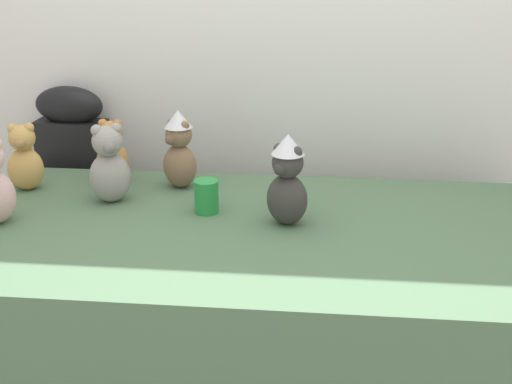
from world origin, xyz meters
TOP-DOWN VIEW (x-y plane):
  - wall_back at (0.00, 0.99)m, footprint 7.00×0.08m
  - display_table at (0.00, 0.25)m, footprint 1.91×0.99m
  - instrument_case at (-0.81, 0.87)m, footprint 0.29×0.14m
  - teddy_bear_caramel at (-0.57, 0.63)m, footprint 0.13×0.11m
  - teddy_bear_charcoal at (0.09, 0.29)m, footprint 0.17×0.16m
  - teddy_bear_honey at (-0.85, 0.51)m, footprint 0.15×0.13m
  - teddy_bear_mocha at (-0.31, 0.59)m, footprint 0.17×0.16m
  - teddy_bear_ash at (-0.51, 0.42)m, footprint 0.18×0.17m
  - party_cup_green at (-0.17, 0.36)m, footprint 0.08×0.08m

SIDE VIEW (x-z plane):
  - display_table at x=0.00m, z-range 0.00..0.73m
  - instrument_case at x=-0.81m, z-range 0.00..1.03m
  - party_cup_green at x=-0.17m, z-range 0.73..0.84m
  - teddy_bear_caramel at x=-0.57m, z-range 0.72..0.95m
  - teddy_bear_honey at x=-0.85m, z-range 0.72..0.96m
  - teddy_bear_ash at x=-0.51m, z-range 0.72..0.99m
  - teddy_bear_mocha at x=-0.31m, z-range 0.72..1.01m
  - teddy_bear_charcoal at x=0.09m, z-range 0.72..1.02m
  - wall_back at x=0.00m, z-range 0.00..2.60m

